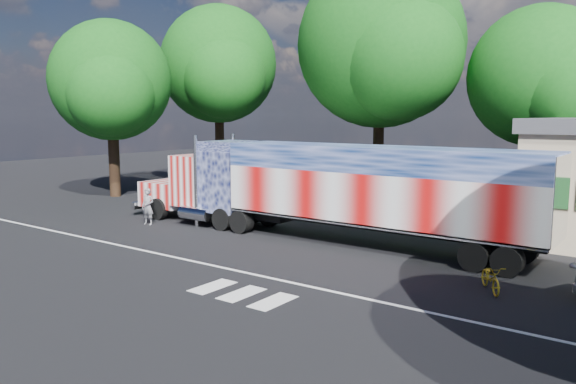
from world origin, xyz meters
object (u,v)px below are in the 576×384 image
Objects in this scene: bicycle at (491,278)px; tree_ne_a at (542,77)px; coach_bus at (305,176)px; tree_w_a at (111,81)px; tree_n_mid at (383,45)px; woman at (148,207)px; tree_nw_a at (219,65)px; semi_truck at (324,188)px.

bicycle is 0.14× the size of tree_ne_a.
coach_bus is 1.01× the size of tree_ne_a.
tree_w_a reaches higher than bicycle.
tree_n_mid is (13.87, 10.52, 2.31)m from tree_w_a.
woman is 19.12m from tree_nw_a.
tree_n_mid reaches higher than tree_w_a.
bicycle is 0.14× the size of tree_w_a.
tree_nw_a is at bearing 87.88° from tree_w_a.
tree_n_mid is at bearing 92.46° from bicycle.
coach_bus is 17.19m from bicycle.
tree_n_mid is at bearing 3.44° from tree_nw_a.
tree_w_a is (-12.14, -4.29, 5.73)m from coach_bus.
semi_truck is 16.11m from tree_ne_a.
tree_w_a is 9.86m from tree_nw_a.
tree_n_mid reaches higher than coach_bus.
tree_n_mid reaches higher than tree_ne_a.
coach_bus is at bearing 109.77° from bicycle.
tree_nw_a is at bearing 144.71° from semi_truck.
woman is at bearing -106.43° from tree_n_mid.
tree_nw_a is 1.20× the size of tree_ne_a.
tree_n_mid is at bearing 107.29° from semi_truck.
semi_truck is at bearing -8.79° from tree_w_a.
semi_truck is 8.73m from bicycle.
tree_ne_a reaches higher than semi_truck.
semi_truck is 11.54× the size of woman.
bicycle is at bearing -12.58° from tree_w_a.
tree_w_a is (-9.28, 5.06, 6.58)m from woman.
tree_w_a is 26.02m from tree_ne_a.
tree_ne_a reaches higher than tree_w_a.
semi_truck is at bearing -35.29° from tree_nw_a.
tree_ne_a is at bearing 4.49° from tree_nw_a.
semi_truck is 12.85× the size of bicycle.
tree_w_a is at bearing 137.73° from woman.
coach_bus is 6.47× the size of woman.
tree_n_mid is (-4.14, 13.30, 7.52)m from semi_truck.
coach_bus is 0.76× the size of tree_n_mid.
semi_truck is 1.80× the size of tree_ne_a.
tree_n_mid is (1.73, 6.23, 8.04)m from coach_bus.
tree_ne_a reaches higher than coach_bus.
semi_truck reaches higher than bicycle.
bicycle is 0.12× the size of tree_nw_a.
tree_nw_a is (-17.65, 12.49, 6.88)m from semi_truck.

